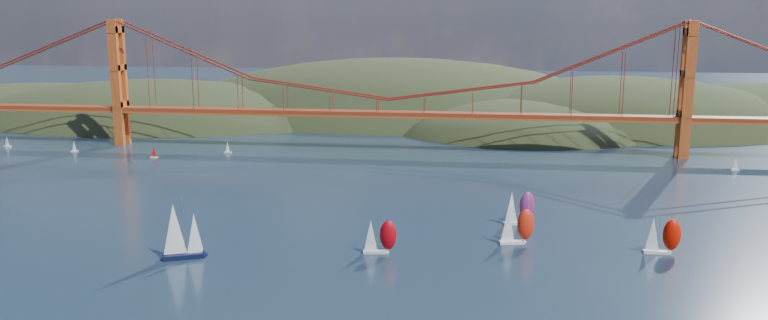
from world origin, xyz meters
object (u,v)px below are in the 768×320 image
Objects in this scene: sloop_navy at (180,232)px; racer_0 at (379,236)px; racer_rwb at (519,207)px; racer_1 at (516,225)px; racer_2 at (662,235)px.

racer_0 is at bearing -10.72° from sloop_navy.
racer_0 is 46.78m from racer_rwb.
sloop_navy is 92.23m from racer_rwb.
racer_2 is (35.39, -3.48, -0.16)m from racer_1.
racer_1 is at bearing -115.01° from racer_rwb.
racer_rwb is at bearing 147.37° from racer_2.
sloop_navy is 84.42m from racer_1.
sloop_navy is 1.47× the size of racer_rwb.
racer_2 is (69.54, 8.72, 0.24)m from racer_0.
racer_1 is (81.41, 22.29, -1.87)m from sloop_navy.
sloop_navy is at bearing -171.01° from racer_2.
racer_rwb is (-33.90, 21.57, 0.17)m from racer_2.
sloop_navy is 1.48× the size of racer_1.
racer_1 is 1.03× the size of racer_2.
racer_rwb is (35.65, 30.29, 0.41)m from racer_0.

